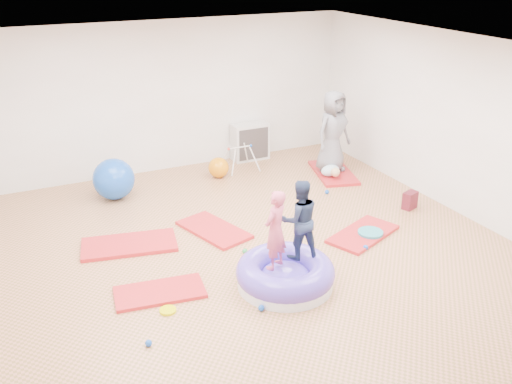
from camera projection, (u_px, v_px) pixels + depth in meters
name	position (u px, v px, depth m)	size (l,w,h in m)	color
room	(266.00, 164.00, 7.30)	(7.01, 8.01, 2.81)	tan
gym_mat_front_left	(160.00, 292.00, 7.07)	(1.10, 0.55, 0.05)	red
gym_mat_mid_left	(129.00, 245.00, 8.19)	(1.34, 0.67, 0.06)	red
gym_mat_center_back	(214.00, 230.00, 8.63)	(1.18, 0.59, 0.05)	red
gym_mat_right	(363.00, 234.00, 8.50)	(1.16, 0.58, 0.05)	red
gym_mat_rear_right	(333.00, 173.00, 10.82)	(1.31, 0.65, 0.05)	red
inflatable_cushion	(285.00, 275.00, 7.20)	(1.26, 1.26, 0.40)	white
child_pink	(275.00, 226.00, 6.85)	(0.37, 0.24, 1.02)	#CD5170
child_navy	(299.00, 216.00, 7.08)	(0.51, 0.40, 1.05)	navy
adult_caregiver	(333.00, 131.00, 10.56)	(0.75, 0.49, 1.54)	slate
infant	(331.00, 171.00, 10.52)	(0.37, 0.37, 0.22)	#ACCFDD
ball_pit_balls	(284.00, 257.00, 7.84)	(4.03, 2.76, 0.08)	blue
exercise_ball_blue	(114.00, 179.00, 9.65)	(0.70, 0.70, 0.70)	blue
exercise_ball_orange	(219.00, 168.00, 10.61)	(0.38, 0.38, 0.38)	orange
infant_play_gym	(240.00, 154.00, 10.90)	(0.62, 0.59, 0.48)	silver
cube_shelf	(250.00, 142.00, 11.47)	(0.73, 0.36, 0.73)	silver
balance_disc	(370.00, 234.00, 8.47)	(0.37, 0.37, 0.08)	teal
backpack	(410.00, 200.00, 9.35)	(0.25, 0.15, 0.29)	#AE2842
yellow_toy	(168.00, 310.00, 6.73)	(0.20, 0.20, 0.03)	#DBDE00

